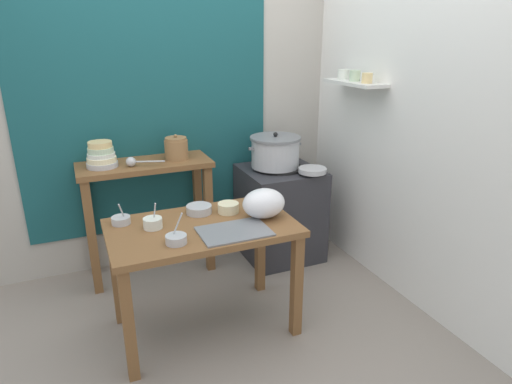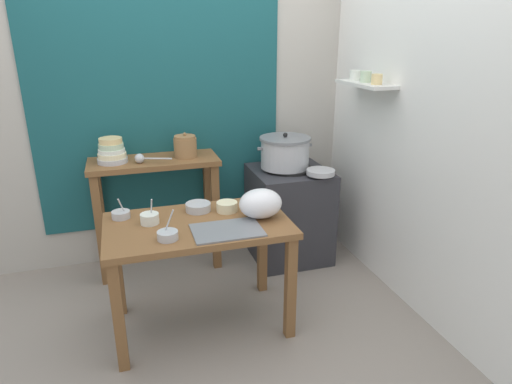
# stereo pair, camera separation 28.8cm
# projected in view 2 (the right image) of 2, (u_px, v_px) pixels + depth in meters

# --- Properties ---
(ground_plane) EXTENTS (9.00, 9.00, 0.00)m
(ground_plane) POSITION_uv_depth(u_px,v_px,m) (212.00, 319.00, 2.96)
(ground_plane) COLOR gray
(wall_back) EXTENTS (4.40, 0.12, 2.60)m
(wall_back) POSITION_uv_depth(u_px,v_px,m) (189.00, 99.00, 3.53)
(wall_back) COLOR #B2ADA3
(wall_back) RESTS_ON ground
(wall_right) EXTENTS (0.30, 3.20, 2.60)m
(wall_right) POSITION_uv_depth(u_px,v_px,m) (397.00, 108.00, 3.08)
(wall_right) COLOR white
(wall_right) RESTS_ON ground
(prep_table) EXTENTS (1.10, 0.66, 0.72)m
(prep_table) POSITION_uv_depth(u_px,v_px,m) (198.00, 239.00, 2.71)
(prep_table) COLOR brown
(prep_table) RESTS_ON ground
(back_shelf_table) EXTENTS (0.96, 0.40, 0.90)m
(back_shelf_table) POSITION_uv_depth(u_px,v_px,m) (156.00, 187.00, 3.41)
(back_shelf_table) COLOR brown
(back_shelf_table) RESTS_ON ground
(stove_block) EXTENTS (0.60, 0.61, 0.78)m
(stove_block) POSITION_uv_depth(u_px,v_px,m) (289.00, 213.00, 3.68)
(stove_block) COLOR #2D2D33
(stove_block) RESTS_ON ground
(steamer_pot) EXTENTS (0.45, 0.40, 0.28)m
(steamer_pot) POSITION_uv_depth(u_px,v_px,m) (285.00, 152.00, 3.51)
(steamer_pot) COLOR #B7BABF
(steamer_pot) RESTS_ON stove_block
(clay_pot) EXTENTS (0.17, 0.17, 0.19)m
(clay_pot) POSITION_uv_depth(u_px,v_px,m) (186.00, 146.00, 3.37)
(clay_pot) COLOR olive
(clay_pot) RESTS_ON back_shelf_table
(bowl_stack_enamel) EXTENTS (0.22, 0.22, 0.18)m
(bowl_stack_enamel) POSITION_uv_depth(u_px,v_px,m) (112.00, 152.00, 3.22)
(bowl_stack_enamel) COLOR #B7BABF
(bowl_stack_enamel) RESTS_ON back_shelf_table
(ladle) EXTENTS (0.26, 0.12, 0.07)m
(ladle) POSITION_uv_depth(u_px,v_px,m) (141.00, 158.00, 3.23)
(ladle) COLOR #B7BABF
(ladle) RESTS_ON back_shelf_table
(serving_tray) EXTENTS (0.40, 0.28, 0.01)m
(serving_tray) POSITION_uv_depth(u_px,v_px,m) (227.00, 230.00, 2.56)
(serving_tray) COLOR slate
(serving_tray) RESTS_ON prep_table
(plastic_bag) EXTENTS (0.27, 0.22, 0.18)m
(plastic_bag) POSITION_uv_depth(u_px,v_px,m) (261.00, 204.00, 2.72)
(plastic_bag) COLOR white
(plastic_bag) RESTS_ON prep_table
(wide_pan) EXTENTS (0.22, 0.22, 0.04)m
(wide_pan) POSITION_uv_depth(u_px,v_px,m) (321.00, 172.00, 3.37)
(wide_pan) COLOR #B7BABF
(wide_pan) RESTS_ON stove_block
(prep_bowl_0) EXTENTS (0.12, 0.12, 0.18)m
(prep_bowl_0) POSITION_uv_depth(u_px,v_px,m) (168.00, 235.00, 2.44)
(prep_bowl_0) COLOR #B7BABF
(prep_bowl_0) RESTS_ON prep_table
(prep_bowl_1) EXTENTS (0.16, 0.16, 0.05)m
(prep_bowl_1) POSITION_uv_depth(u_px,v_px,m) (198.00, 207.00, 2.84)
(prep_bowl_1) COLOR #B7BABF
(prep_bowl_1) RESTS_ON prep_table
(prep_bowl_2) EXTENTS (0.13, 0.13, 0.06)m
(prep_bowl_2) POSITION_uv_depth(u_px,v_px,m) (227.00, 206.00, 2.83)
(prep_bowl_2) COLOR beige
(prep_bowl_2) RESTS_ON prep_table
(prep_bowl_3) EXTENTS (0.11, 0.11, 0.16)m
(prep_bowl_3) POSITION_uv_depth(u_px,v_px,m) (150.00, 218.00, 2.65)
(prep_bowl_3) COLOR silver
(prep_bowl_3) RESTS_ON prep_table
(prep_bowl_4) EXTENTS (0.11, 0.11, 0.14)m
(prep_bowl_4) POSITION_uv_depth(u_px,v_px,m) (121.00, 214.00, 2.73)
(prep_bowl_4) COLOR #B7BABF
(prep_bowl_4) RESTS_ON prep_table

